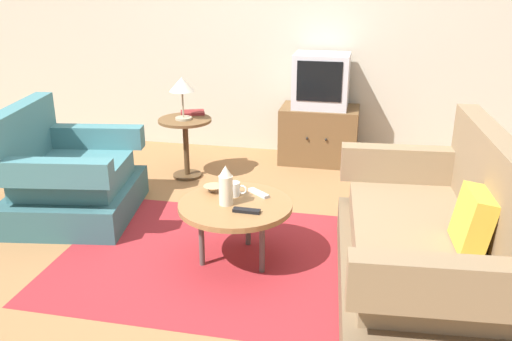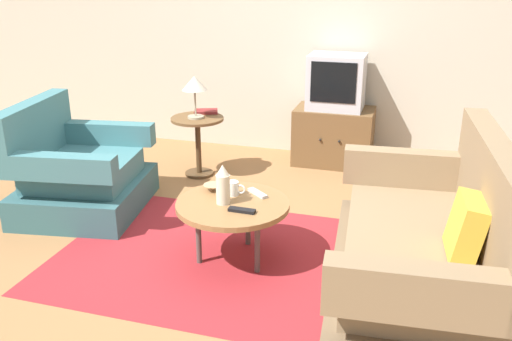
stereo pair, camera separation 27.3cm
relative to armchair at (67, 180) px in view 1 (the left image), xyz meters
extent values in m
plane|color=olive|center=(1.31, -0.34, -0.29)|extent=(16.00, 16.00, 0.00)
cube|color=#BCB29E|center=(1.31, 2.00, 1.06)|extent=(9.00, 0.12, 2.70)
cube|color=maroon|center=(1.45, -0.42, -0.29)|extent=(2.36, 1.63, 0.00)
cube|color=#325C60|center=(0.06, 0.01, -0.17)|extent=(1.03, 1.12, 0.24)
cube|color=#3D7075|center=(0.06, 0.01, 0.04)|extent=(0.85, 0.82, 0.18)
cube|color=#3D7075|center=(-0.31, -0.05, 0.35)|extent=(0.29, 1.00, 0.45)
cube|color=#3D7075|center=(0.12, -0.41, 0.22)|extent=(0.90, 0.28, 0.18)
cube|color=#3D7075|center=(-0.01, 0.43, 0.22)|extent=(0.90, 0.28, 0.18)
cube|color=brown|center=(2.58, -0.60, -0.17)|extent=(1.02, 1.77, 0.24)
cube|color=#846B4C|center=(2.58, -0.60, 0.04)|extent=(0.86, 1.48, 0.18)
cube|color=#846B4C|center=(2.96, -0.57, 0.40)|extent=(0.27, 1.71, 0.55)
cube|color=#846B4C|center=(2.52, 0.18, 0.25)|extent=(0.90, 0.21, 0.25)
cube|color=#846B4C|center=(2.64, -1.38, 0.25)|extent=(0.90, 0.21, 0.25)
cube|color=gold|center=(2.82, -0.74, 0.29)|extent=(0.19, 0.33, 0.33)
cylinder|color=olive|center=(1.45, -0.42, 0.10)|extent=(0.74, 0.74, 0.04)
cylinder|color=#4C4742|center=(1.48, -0.20, -0.10)|extent=(0.04, 0.04, 0.38)
cylinder|color=#4C4742|center=(1.24, -0.53, -0.10)|extent=(0.04, 0.04, 0.38)
cylinder|color=#4C4742|center=(1.64, -0.54, -0.10)|extent=(0.04, 0.04, 0.38)
cylinder|color=brown|center=(0.63, 0.98, 0.25)|extent=(0.48, 0.48, 0.02)
cylinder|color=#47311C|center=(0.63, 0.98, -0.03)|extent=(0.05, 0.05, 0.53)
cylinder|color=#47311C|center=(0.63, 0.98, -0.28)|extent=(0.26, 0.26, 0.02)
cube|color=brown|center=(1.78, 1.66, -0.01)|extent=(0.75, 0.46, 0.55)
sphere|color=black|center=(1.69, 1.42, 0.01)|extent=(0.02, 0.02, 0.02)
sphere|color=black|center=(1.87, 1.42, 0.01)|extent=(0.02, 0.02, 0.02)
cube|color=#B7B7BC|center=(1.78, 1.67, 0.52)|extent=(0.52, 0.40, 0.52)
cube|color=black|center=(1.78, 1.47, 0.55)|extent=(0.42, 0.01, 0.37)
cylinder|color=#9E937A|center=(0.62, 0.96, 0.27)|extent=(0.15, 0.15, 0.02)
cylinder|color=#9E937A|center=(0.62, 0.96, 0.40)|extent=(0.02, 0.02, 0.24)
cone|color=beige|center=(0.62, 0.96, 0.58)|extent=(0.23, 0.23, 0.12)
cylinder|color=beige|center=(1.39, -0.45, 0.22)|extent=(0.09, 0.09, 0.19)
cone|color=beige|center=(1.39, -0.45, 0.35)|extent=(0.08, 0.08, 0.07)
cylinder|color=white|center=(1.41, -0.31, 0.17)|extent=(0.08, 0.08, 0.09)
torus|color=white|center=(1.46, -0.31, 0.17)|extent=(0.07, 0.01, 0.07)
cone|color=tan|center=(1.25, -0.27, 0.14)|extent=(0.13, 0.13, 0.04)
cube|color=black|center=(1.55, -0.55, 0.13)|extent=(0.17, 0.05, 0.02)
cube|color=#B2B2B7|center=(1.56, -0.26, 0.13)|extent=(0.16, 0.15, 0.02)
cube|color=maroon|center=(0.64, 1.17, 0.28)|extent=(0.26, 0.22, 0.02)
camera|label=1|loc=(2.24, -3.53, 1.54)|focal=38.24mm
camera|label=2|loc=(2.50, -3.46, 1.54)|focal=38.24mm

